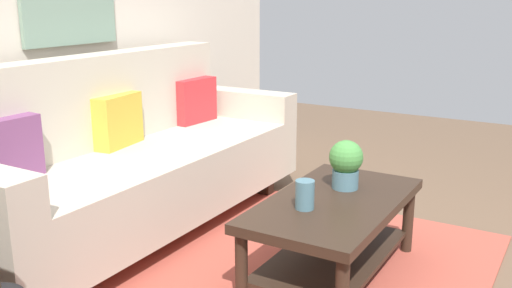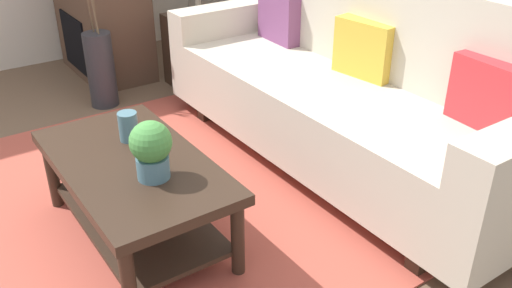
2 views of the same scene
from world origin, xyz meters
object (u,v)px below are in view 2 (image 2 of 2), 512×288
at_px(potted_plant_tabletop, 151,148).
at_px(couch, 345,94).
at_px(throw_pillow_plum, 280,17).
at_px(fireplace, 100,3).
at_px(coffee_table, 134,182).
at_px(floor_vase, 101,70).
at_px(side_table, 200,51).
at_px(throw_pillow_crimson, 488,94).
at_px(throw_pillow_mustard, 365,49).
at_px(tabletop_vase, 128,126).

bearing_deg(potted_plant_tabletop, couch, 99.04).
bearing_deg(throw_pillow_plum, fireplace, -153.60).
xyz_separation_m(coffee_table, floor_vase, (-1.62, 0.44, -0.04)).
relative_size(coffee_table, potted_plant_tabletop, 4.20).
distance_m(side_table, fireplace, 0.91).
relative_size(throw_pillow_crimson, side_table, 0.64).
xyz_separation_m(throw_pillow_plum, coffee_table, (0.81, -1.44, -0.37)).
relative_size(throw_pillow_mustard, fireplace, 0.31).
bearing_deg(tabletop_vase, couch, 81.80).
height_order(potted_plant_tabletop, floor_vase, potted_plant_tabletop).
bearing_deg(throw_pillow_crimson, couch, -171.12).
bearing_deg(throw_pillow_plum, couch, -8.88).
xyz_separation_m(coffee_table, potted_plant_tabletop, (0.19, 0.02, 0.26)).
height_order(couch, side_table, couch).
height_order(couch, tabletop_vase, couch).
xyz_separation_m(throw_pillow_crimson, fireplace, (-3.03, -0.72, -0.09)).
xyz_separation_m(throw_pillow_mustard, coffee_table, (0.01, -1.44, -0.37)).
xyz_separation_m(potted_plant_tabletop, floor_vase, (-1.81, 0.42, -0.30)).
xyz_separation_m(couch, coffee_table, (0.01, -1.31, -0.12)).
height_order(throw_pillow_crimson, tabletop_vase, throw_pillow_crimson).
height_order(throw_pillow_plum, side_table, throw_pillow_plum).
xyz_separation_m(throw_pillow_mustard, floor_vase, (-1.60, -0.99, -0.41)).
bearing_deg(floor_vase, throw_pillow_crimson, 22.54).
height_order(throw_pillow_crimson, floor_vase, throw_pillow_crimson).
relative_size(throw_pillow_mustard, tabletop_vase, 2.53).
relative_size(throw_pillow_plum, tabletop_vase, 2.53).
bearing_deg(throw_pillow_mustard, side_table, -172.27).
bearing_deg(tabletop_vase, coffee_table, -21.03).
distance_m(couch, floor_vase, 1.83).
distance_m(couch, coffee_table, 1.32).
bearing_deg(fireplace, floor_vase, -23.54).
height_order(throw_pillow_mustard, side_table, throw_pillow_mustard).
height_order(couch, coffee_table, couch).
bearing_deg(fireplace, throw_pillow_mustard, 17.76).
bearing_deg(floor_vase, coffee_table, -15.32).
bearing_deg(tabletop_vase, throw_pillow_plum, 114.30).
bearing_deg(throw_pillow_crimson, fireplace, -166.70).
distance_m(side_table, floor_vase, 0.79).
bearing_deg(throw_pillow_mustard, tabletop_vase, -97.46).
bearing_deg(fireplace, potted_plant_tabletop, -15.97).
relative_size(throw_pillow_mustard, potted_plant_tabletop, 1.37).
bearing_deg(coffee_table, throw_pillow_crimson, 61.51).
distance_m(throw_pillow_mustard, coffee_table, 1.48).
height_order(side_table, floor_vase, side_table).
bearing_deg(fireplace, coffee_table, -17.72).
distance_m(couch, potted_plant_tabletop, 1.32).
height_order(throw_pillow_mustard, fireplace, fireplace).
bearing_deg(throw_pillow_crimson, floor_vase, -157.46).
height_order(tabletop_vase, side_table, tabletop_vase).
bearing_deg(fireplace, throw_pillow_crimson, 13.30).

